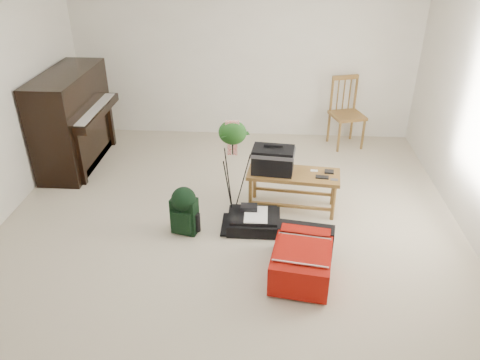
# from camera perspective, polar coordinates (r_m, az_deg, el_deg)

# --- Properties ---
(floor) EXTENTS (5.00, 5.50, 0.01)m
(floor) POSITION_cam_1_polar(r_m,az_deg,el_deg) (4.97, -1.46, -6.79)
(floor) COLOR #C1B69B
(floor) RESTS_ON ground
(wall_back) EXTENTS (5.00, 0.04, 2.50)m
(wall_back) POSITION_cam_1_polar(r_m,az_deg,el_deg) (6.98, 0.48, 15.22)
(wall_back) COLOR white
(wall_back) RESTS_ON floor
(piano) EXTENTS (0.71, 1.50, 1.25)m
(piano) POSITION_cam_1_polar(r_m,az_deg,el_deg) (6.60, -19.63, 6.77)
(piano) COLOR black
(piano) RESTS_ON floor
(bench) EXTENTS (1.06, 0.52, 0.79)m
(bench) POSITION_cam_1_polar(r_m,az_deg,el_deg) (5.18, 4.83, 1.84)
(bench) COLOR brown
(bench) RESTS_ON floor
(dining_chair) EXTENTS (0.54, 0.54, 1.00)m
(dining_chair) POSITION_cam_1_polar(r_m,az_deg,el_deg) (6.98, 12.93, 7.96)
(dining_chair) COLOR brown
(dining_chair) RESTS_ON floor
(red_suitcase) EXTENTS (0.64, 0.85, 0.33)m
(red_suitcase) POSITION_cam_1_polar(r_m,az_deg,el_deg) (4.46, 7.54, -9.04)
(red_suitcase) COLOR #B91A07
(red_suitcase) RESTS_ON floor
(black_duffel) EXTENTS (0.56, 0.45, 0.24)m
(black_duffel) POSITION_cam_1_polar(r_m,az_deg,el_deg) (5.05, 1.68, -4.96)
(black_duffel) COLOR black
(black_duffel) RESTS_ON floor
(green_backpack) EXTENTS (0.30, 0.27, 0.53)m
(green_backpack) POSITION_cam_1_polar(r_m,az_deg,el_deg) (4.91, -6.83, -3.45)
(green_backpack) COLOR black
(green_backpack) RESTS_ON floor
(flower_stand) EXTENTS (0.39, 0.39, 1.18)m
(flower_stand) POSITION_cam_1_polar(r_m,az_deg,el_deg) (4.98, -0.88, 1.12)
(flower_stand) COLOR black
(flower_stand) RESTS_ON floor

